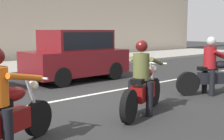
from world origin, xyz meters
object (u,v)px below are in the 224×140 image
(motorcycle_with_rider_orange_stripe, at_px, (3,110))
(parked_hatchback_maroon, at_px, (76,55))
(motorcycle_with_rider_olive, at_px, (143,84))
(motorcycle_with_rider_crimson, at_px, (213,71))

(motorcycle_with_rider_orange_stripe, bearing_deg, parked_hatchback_maroon, 44.60)
(motorcycle_with_rider_orange_stripe, relative_size, parked_hatchback_maroon, 0.56)
(motorcycle_with_rider_olive, relative_size, parked_hatchback_maroon, 0.57)
(motorcycle_with_rider_crimson, xyz_separation_m, parked_hatchback_maroon, (-1.36, 4.53, 0.27))
(parked_hatchback_maroon, bearing_deg, motorcycle_with_rider_orange_stripe, -135.40)
(motorcycle_with_rider_olive, distance_m, motorcycle_with_rider_crimson, 2.93)
(motorcycle_with_rider_olive, distance_m, parked_hatchback_maroon, 4.81)
(motorcycle_with_rider_olive, bearing_deg, motorcycle_with_rider_crimson, 0.16)
(motorcycle_with_rider_orange_stripe, relative_size, motorcycle_with_rider_crimson, 1.07)
(motorcycle_with_rider_crimson, bearing_deg, motorcycle_with_rider_olive, -179.84)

